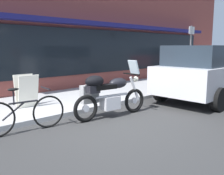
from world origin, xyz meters
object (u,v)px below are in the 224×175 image
Objects in this scene: touring_motorcycle at (107,93)px; sandwich_board_sign at (27,91)px; parked_bicycle at (24,114)px; parking_sign_pole at (190,50)px; parked_minivan at (210,71)px.

touring_motorcycle reaches higher than sandwich_board_sign.
parked_bicycle is 8.22m from parking_sign_pole.
parking_sign_pole reaches higher than sandwich_board_sign.
parked_minivan is at bearing -137.73° from parking_sign_pole.
parked_minivan is at bearing -27.57° from sandwich_board_sign.
parked_bicycle is 6.08m from parked_minivan.
parked_minivan is (5.96, -1.07, 0.56)m from parked_bicycle.
parking_sign_pole is (7.26, -0.75, 1.05)m from sandwich_board_sign.
touring_motorcycle is 2.26m from sandwich_board_sign.
parking_sign_pole is (8.08, 0.86, 1.23)m from parked_bicycle.
parked_minivan is at bearing -10.17° from parked_bicycle.
parked_bicycle is 1.99× the size of sandwich_board_sign.
touring_motorcycle is 2.02m from parked_bicycle.
sandwich_board_sign is (-5.13, 2.68, -0.38)m from parked_minivan.
parked_minivan is at bearing -10.42° from touring_motorcycle.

